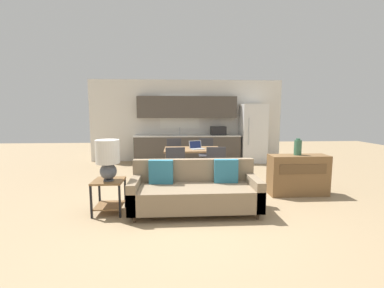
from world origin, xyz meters
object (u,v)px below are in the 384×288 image
(refrigerator, at_px, (253,133))
(vase, at_px, (298,147))
(table_lamp, at_px, (108,157))
(credenza, at_px, (298,175))
(dining_chair_far_left, at_px, (175,153))
(dining_chair_near_right, at_px, (215,165))
(dining_chair_near_left, at_px, (175,165))
(laptop, at_px, (196,147))
(couch, at_px, (195,191))
(dining_table, at_px, (193,151))
(dining_chair_far_right, at_px, (207,153))
(side_table, at_px, (109,191))

(refrigerator, distance_m, vase, 3.40)
(table_lamp, distance_m, credenza, 3.61)
(credenza, xyz_separation_m, dining_chair_far_left, (-2.46, 2.10, 0.12))
(dining_chair_near_right, xyz_separation_m, dining_chair_near_left, (-0.86, 0.00, 0.00))
(credenza, bearing_deg, laptop, 146.31)
(couch, height_order, table_lamp, table_lamp)
(table_lamp, bearing_deg, dining_table, 54.74)
(dining_table, bearing_deg, couch, -92.58)
(credenza, bearing_deg, refrigerator, 88.34)
(dining_table, height_order, dining_chair_far_left, dining_chair_far_left)
(dining_table, relative_size, laptop, 3.51)
(couch, bearing_deg, table_lamp, -178.58)
(laptop, bearing_deg, dining_chair_near_right, -86.42)
(table_lamp, distance_m, dining_chair_far_right, 3.46)
(refrigerator, xyz_separation_m, dining_chair_far_right, (-1.68, -1.33, -0.43))
(side_table, bearing_deg, dining_chair_near_left, 49.13)
(vase, bearing_deg, dining_chair_far_right, 126.99)
(vase, height_order, dining_chair_far_left, vase)
(refrigerator, distance_m, laptop, 2.95)
(refrigerator, xyz_separation_m, credenza, (-0.10, -3.42, -0.55))
(couch, height_order, dining_chair_far_left, dining_chair_far_left)
(couch, height_order, credenza, couch)
(refrigerator, relative_size, couch, 0.91)
(refrigerator, height_order, vase, refrigerator)
(dining_chair_near_left, distance_m, laptop, 0.98)
(refrigerator, bearing_deg, dining_chair_far_left, -152.80)
(dining_chair_near_right, bearing_deg, side_table, 34.86)
(couch, relative_size, vase, 6.30)
(table_lamp, height_order, laptop, table_lamp)
(vase, bearing_deg, dining_chair_near_right, 162.99)
(dining_chair_far_left, bearing_deg, dining_table, -67.16)
(laptop, bearing_deg, table_lamp, -147.61)
(dining_chair_near_right, bearing_deg, credenza, 164.82)
(dining_table, bearing_deg, table_lamp, -125.26)
(credenza, bearing_deg, dining_chair_far_right, 127.05)
(side_table, bearing_deg, credenza, 11.67)
(vase, height_order, dining_chair_near_left, vase)
(dining_chair_near_right, bearing_deg, dining_chair_near_left, 2.15)
(table_lamp, height_order, dining_chair_far_left, table_lamp)
(dining_table, xyz_separation_m, couch, (-0.09, -2.06, -0.35))
(dining_chair_far_left, bearing_deg, dining_chair_near_right, -68.30)
(credenza, relative_size, vase, 3.48)
(couch, xyz_separation_m, table_lamp, (-1.39, -0.03, 0.59))
(laptop, bearing_deg, couch, -115.32)
(credenza, height_order, dining_chair_far_left, dining_chair_far_left)
(side_table, relative_size, laptop, 1.41)
(table_lamp, xyz_separation_m, dining_chair_near_right, (1.91, 1.26, -0.42))
(dining_chair_near_left, bearing_deg, table_lamp, 44.34)
(side_table, distance_m, dining_chair_far_right, 3.42)
(dining_chair_near_left, bearing_deg, dining_chair_far_right, -124.57)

